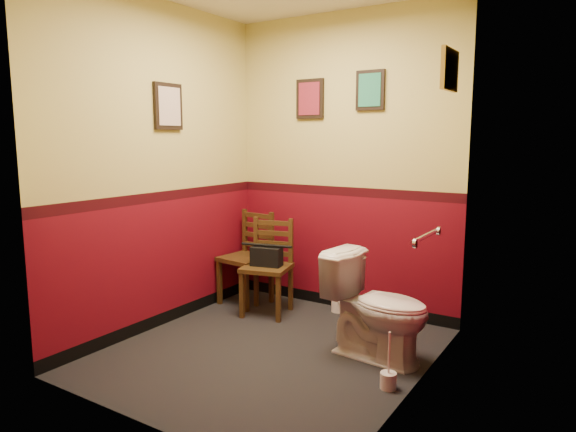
# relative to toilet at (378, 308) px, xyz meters

# --- Properties ---
(floor) EXTENTS (2.20, 2.40, 0.00)m
(floor) POSITION_rel_toilet_xyz_m (-0.72, -0.32, -0.38)
(floor) COLOR black
(floor) RESTS_ON ground
(wall_back) EXTENTS (2.20, 0.00, 2.70)m
(wall_back) POSITION_rel_toilet_xyz_m (-0.72, 0.88, 0.97)
(wall_back) COLOR #5E0815
(wall_back) RESTS_ON ground
(wall_front) EXTENTS (2.20, 0.00, 2.70)m
(wall_front) POSITION_rel_toilet_xyz_m (-0.72, -1.52, 0.97)
(wall_front) COLOR #5E0815
(wall_front) RESTS_ON ground
(wall_left) EXTENTS (0.00, 2.40, 2.70)m
(wall_left) POSITION_rel_toilet_xyz_m (-1.82, -0.32, 0.97)
(wall_left) COLOR #5E0815
(wall_left) RESTS_ON ground
(wall_right) EXTENTS (0.00, 2.40, 2.70)m
(wall_right) POSITION_rel_toilet_xyz_m (0.38, -0.32, 0.97)
(wall_right) COLOR #5E0815
(wall_right) RESTS_ON ground
(grab_bar) EXTENTS (0.05, 0.56, 0.06)m
(grab_bar) POSITION_rel_toilet_xyz_m (0.35, -0.07, 0.57)
(grab_bar) COLOR silver
(grab_bar) RESTS_ON wall_right
(framed_print_back_a) EXTENTS (0.28, 0.04, 0.36)m
(framed_print_back_a) POSITION_rel_toilet_xyz_m (-1.07, 0.86, 1.57)
(framed_print_back_a) COLOR black
(framed_print_back_a) RESTS_ON wall_back
(framed_print_back_b) EXTENTS (0.26, 0.04, 0.34)m
(framed_print_back_b) POSITION_rel_toilet_xyz_m (-0.47, 0.86, 1.62)
(framed_print_back_b) COLOR black
(framed_print_back_b) RESTS_ON wall_back
(framed_print_left) EXTENTS (0.04, 0.30, 0.38)m
(framed_print_left) POSITION_rel_toilet_xyz_m (-1.80, -0.22, 1.47)
(framed_print_left) COLOR black
(framed_print_left) RESTS_ON wall_left
(framed_print_right) EXTENTS (0.04, 0.34, 0.28)m
(framed_print_right) POSITION_rel_toilet_xyz_m (0.36, 0.28, 1.67)
(framed_print_right) COLOR olive
(framed_print_right) RESTS_ON wall_right
(toilet) EXTENTS (0.82, 0.51, 0.76)m
(toilet) POSITION_rel_toilet_xyz_m (0.00, 0.00, 0.00)
(toilet) COLOR white
(toilet) RESTS_ON floor
(toilet_brush) EXTENTS (0.11, 0.11, 0.38)m
(toilet_brush) POSITION_rel_toilet_xyz_m (0.25, -0.40, -0.32)
(toilet_brush) COLOR silver
(toilet_brush) RESTS_ON floor
(chair_left) EXTENTS (0.46, 0.46, 0.89)m
(chair_left) POSITION_rel_toilet_xyz_m (-1.57, 0.54, 0.07)
(chair_left) COLOR #412B13
(chair_left) RESTS_ON floor
(chair_right) EXTENTS (0.49, 0.49, 0.86)m
(chair_right) POSITION_rel_toilet_xyz_m (-1.23, 0.39, 0.05)
(chair_right) COLOR #412B13
(chair_right) RESTS_ON floor
(handbag) EXTENTS (0.30, 0.20, 0.20)m
(handbag) POSITION_rel_toilet_xyz_m (-1.22, 0.36, 0.16)
(handbag) COLOR black
(handbag) RESTS_ON chair_right
(tp_stack) EXTENTS (0.26, 0.13, 0.22)m
(tp_stack) POSITION_rel_toilet_xyz_m (-0.63, 0.75, -0.29)
(tp_stack) COLOR silver
(tp_stack) RESTS_ON floor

